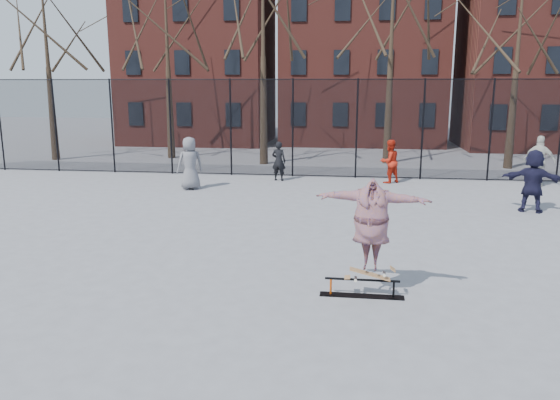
# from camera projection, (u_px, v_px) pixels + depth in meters

# --- Properties ---
(ground) EXTENTS (100.00, 100.00, 0.00)m
(ground) POSITION_uv_depth(u_px,v_px,m) (288.00, 295.00, 9.98)
(ground) COLOR slate
(skate_rail) EXTENTS (1.52, 0.23, 0.34)m
(skate_rail) POSITION_uv_depth(u_px,v_px,m) (362.00, 289.00, 9.89)
(skate_rail) COLOR black
(skate_rail) RESTS_ON ground
(skateboard) EXTENTS (0.80, 0.19, 0.10)m
(skateboard) POSITION_uv_depth(u_px,v_px,m) (370.00, 277.00, 9.82)
(skateboard) COLOR #95623B
(skateboard) RESTS_ON skate_rail
(skater) EXTENTS (2.07, 0.76, 1.65)m
(skater) POSITION_uv_depth(u_px,v_px,m) (371.00, 230.00, 9.63)
(skater) COLOR #483586
(skater) RESTS_ON skateboard
(bystander_grey) EXTENTS (1.12, 1.01, 1.92)m
(bystander_grey) POSITION_uv_depth(u_px,v_px,m) (190.00, 163.00, 19.78)
(bystander_grey) COLOR slate
(bystander_grey) RESTS_ON ground
(bystander_black) EXTENTS (0.63, 0.48, 1.56)m
(bystander_black) POSITION_uv_depth(u_px,v_px,m) (279.00, 161.00, 21.62)
(bystander_black) COLOR black
(bystander_black) RESTS_ON ground
(bystander_red) EXTENTS (1.03, 0.98, 1.68)m
(bystander_red) POSITION_uv_depth(u_px,v_px,m) (390.00, 161.00, 21.10)
(bystander_red) COLOR red
(bystander_red) RESTS_ON ground
(bystander_white) EXTENTS (1.21, 0.90, 1.91)m
(bystander_white) POSITION_uv_depth(u_px,v_px,m) (539.00, 161.00, 20.35)
(bystander_white) COLOR beige
(bystander_white) RESTS_ON ground
(bystander_navy) EXTENTS (1.85, 1.09, 1.90)m
(bystander_navy) POSITION_uv_depth(u_px,v_px,m) (533.00, 181.00, 16.25)
(bystander_navy) COLOR #191932
(bystander_navy) RESTS_ON ground
(fence) EXTENTS (34.03, 0.07, 4.00)m
(fence) POSITION_uv_depth(u_px,v_px,m) (327.00, 127.00, 22.15)
(fence) COLOR black
(fence) RESTS_ON ground
(tree_row) EXTENTS (33.66, 7.46, 10.67)m
(tree_row) POSITION_uv_depth(u_px,v_px,m) (328.00, 5.00, 25.09)
(tree_row) COLOR black
(tree_row) RESTS_ON ground
(rowhouses) EXTENTS (29.00, 7.00, 13.00)m
(rowhouses) POSITION_uv_depth(u_px,v_px,m) (351.00, 46.00, 33.81)
(rowhouses) COLOR maroon
(rowhouses) RESTS_ON ground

